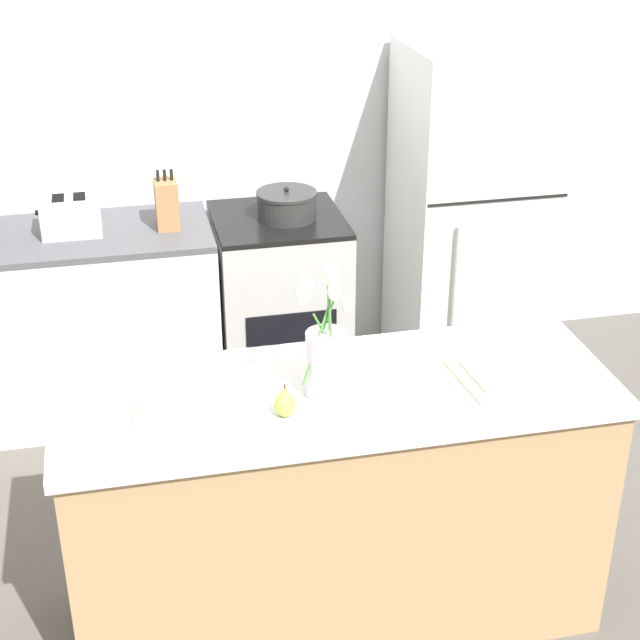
{
  "coord_description": "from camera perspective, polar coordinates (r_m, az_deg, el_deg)",
  "views": [
    {
      "loc": [
        -0.64,
        -2.61,
        2.53
      ],
      "look_at": [
        0.0,
        0.25,
        1.05
      ],
      "focal_mm": 55.0,
      "sensor_mm": 36.0,
      "label": 1
    }
  ],
  "objects": [
    {
      "name": "ground_plane",
      "position": [
        3.69,
        0.88,
        -16.43
      ],
      "size": [
        10.0,
        10.0,
        0.0
      ],
      "primitive_type": "plane",
      "color": "#59544F"
    },
    {
      "name": "back_wall",
      "position": [
        4.8,
        -4.65,
        12.53
      ],
      "size": [
        5.2,
        0.08,
        2.7
      ],
      "color": "silver",
      "rests_on": "ground_plane"
    },
    {
      "name": "kitchen_island",
      "position": [
        3.39,
        0.93,
        -10.7
      ],
      "size": [
        1.8,
        0.66,
        0.93
      ],
      "color": "tan",
      "rests_on": "ground_plane"
    },
    {
      "name": "back_counter",
      "position": [
        4.71,
        -16.36,
        -0.48
      ],
      "size": [
        1.68,
        0.6,
        0.9
      ],
      "color": "silver",
      "rests_on": "ground_plane"
    },
    {
      "name": "stove_range",
      "position": [
        4.75,
        -2.35,
        0.89
      ],
      "size": [
        0.6,
        0.61,
        0.9
      ],
      "color": "#B2B5B7",
      "rests_on": "ground_plane"
    },
    {
      "name": "refrigerator",
      "position": [
        4.84,
        8.74,
        5.95
      ],
      "size": [
        0.68,
        0.67,
        1.66
      ],
      "color": "white",
      "rests_on": "ground_plane"
    },
    {
      "name": "flower_vase",
      "position": [
        3.02,
        0.37,
        -2.02
      ],
      "size": [
        0.19,
        0.13,
        0.43
      ],
      "color": "silver",
      "rests_on": "kitchen_island"
    },
    {
      "name": "pear_figurine",
      "position": [
        2.97,
        -2.05,
        -4.87
      ],
      "size": [
        0.07,
        0.07,
        0.11
      ],
      "color": "#9EBC47",
      "rests_on": "kitchen_island"
    },
    {
      "name": "plate_setting_left",
      "position": [
        3.02,
        -8.84,
        -5.35
      ],
      "size": [
        0.31,
        0.31,
        0.02
      ],
      "color": "beige",
      "rests_on": "kitchen_island"
    },
    {
      "name": "plate_setting_right",
      "position": [
        3.24,
        10.53,
        -3.12
      ],
      "size": [
        0.31,
        0.31,
        0.02
      ],
      "color": "beige",
      "rests_on": "kitchen_island"
    },
    {
      "name": "toaster",
      "position": [
        4.48,
        -14.3,
        5.91
      ],
      "size": [
        0.28,
        0.18,
        0.17
      ],
      "color": "#B7BABC",
      "rests_on": "back_counter"
    },
    {
      "name": "cooking_pot",
      "position": [
        4.54,
        -1.95,
        6.71
      ],
      "size": [
        0.28,
        0.28,
        0.15
      ],
      "color": "#2D2D2D",
      "rests_on": "stove_range"
    },
    {
      "name": "knife_block",
      "position": [
        4.47,
        -8.91,
        6.69
      ],
      "size": [
        0.1,
        0.14,
        0.27
      ],
      "color": "#A37547",
      "rests_on": "back_counter"
    }
  ]
}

